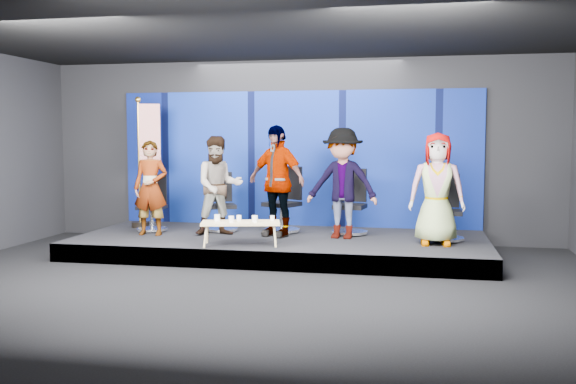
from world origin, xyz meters
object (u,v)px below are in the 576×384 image
mug_b (231,219)px  flag_stand (146,159)px  panelist_d (342,183)px  coffee_table (241,224)px  panelist_c (276,181)px  panelist_e (437,189)px  chair_b (222,212)px  mug_c (239,218)px  chair_e (446,219)px  chair_a (153,213)px  mug_d (255,219)px  mug_a (217,218)px  mug_e (272,218)px  chair_c (284,211)px  panelist_a (151,188)px  chair_d (351,213)px  panelist_b (219,186)px

mug_b → flag_stand: 2.95m
panelist_d → coffee_table: 1.92m
panelist_c → panelist_e: panelist_c is taller
panelist_c → chair_b: bearing=-175.7°
coffee_table → mug_c: mug_c is taller
chair_b → chair_e: 3.99m
chair_a → mug_d: chair_a is taller
panelist_e → mug_b: (-3.16, -0.80, -0.46)m
mug_a → mug_e: (0.85, 0.24, -0.01)m
chair_c → chair_e: 2.86m
mug_e → panelist_d: bearing=39.0°
panelist_c → panelist_e: size_ratio=1.07×
panelist_a → chair_b: panelist_a is taller
mug_c → mug_d: mug_d is taller
chair_c → chair_d: bearing=24.3°
mug_b → flag_stand: bearing=141.4°
chair_c → mug_c: bearing=-82.0°
mug_b → mug_d: (0.36, 0.10, 0.00)m
flag_stand → coffee_table: bearing=-58.6°
panelist_c → flag_stand: size_ratio=0.78×
chair_d → panelist_e: panelist_e is taller
coffee_table → mug_b: (-0.12, -0.11, 0.08)m
chair_a → coffee_table: chair_a is taller
mug_e → chair_b: bearing=135.0°
chair_e → mug_a: bearing=-162.7°
mug_d → panelist_a: bearing=159.9°
chair_d → mug_d: size_ratio=10.81×
chair_c → mug_a: size_ratio=11.04×
chair_a → mug_e: (2.48, -0.99, 0.08)m
chair_a → panelist_d: size_ratio=0.55×
mug_a → mug_e: 0.88m
chair_a → flag_stand: size_ratio=0.41×
panelist_a → panelist_e: (4.88, -0.05, 0.07)m
mug_b → mug_e: size_ratio=1.20×
mug_a → mug_e: mug_a is taller
panelist_d → mug_e: 1.41m
chair_e → flag_stand: bearing=174.0°
panelist_d → panelist_c: bearing=-172.4°
chair_c → mug_b: size_ratio=11.79×
panelist_c → mug_a: bearing=-99.9°
chair_c → panelist_c: bearing=-68.5°
panelist_e → chair_c: bearing=161.0°
chair_c → mug_b: bearing=-82.1°
mug_b → mug_e: bearing=29.5°
chair_a → mug_b: size_ratio=10.17×
panelist_b → mug_c: size_ratio=19.20×
chair_a → mug_c: chair_a is taller
chair_d → mug_a: bearing=-133.8°
mug_e → flag_stand: 3.25m
coffee_table → mug_e: size_ratio=15.78×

